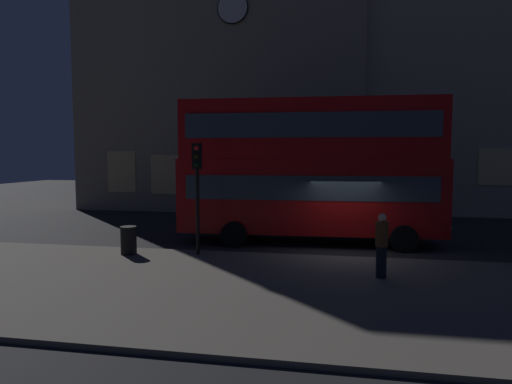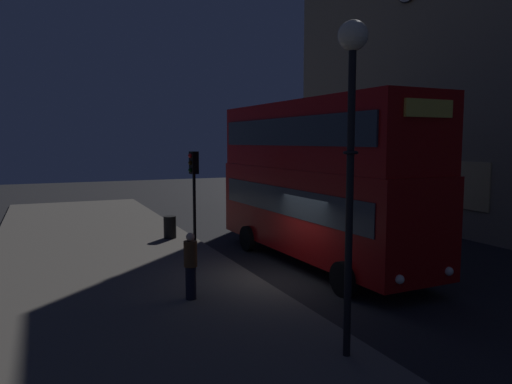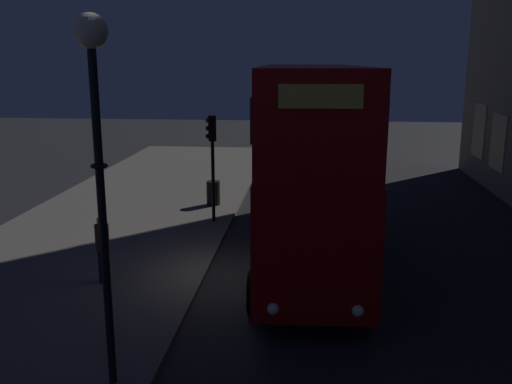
# 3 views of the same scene
# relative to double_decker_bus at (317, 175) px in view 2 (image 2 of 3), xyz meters

# --- Properties ---
(ground_plane) EXTENTS (80.00, 80.00, 0.00)m
(ground_plane) POSITION_rel_double_decker_bus_xyz_m (1.37, -2.00, -3.07)
(ground_plane) COLOR #232326
(sidewalk_slab) EXTENTS (44.00, 7.82, 0.12)m
(sidewalk_slab) POSITION_rel_double_decker_bus_xyz_m (1.37, -6.60, -3.01)
(sidewalk_slab) COLOR #5B564F
(sidewalk_slab) RESTS_ON ground
(building_with_clock) EXTENTS (17.67, 8.96, 18.19)m
(building_with_clock) POSITION_rel_double_decker_bus_xyz_m (-6.33, 12.38, 6.03)
(building_with_clock) COLOR tan
(building_with_clock) RESTS_ON ground
(double_decker_bus) EXTENTS (10.16, 3.18, 5.51)m
(double_decker_bus) POSITION_rel_double_decker_bus_xyz_m (0.00, 0.00, 0.00)
(double_decker_bus) COLOR #9E0C0C
(double_decker_bus) RESTS_ON ground
(traffic_light_near_kerb) EXTENTS (0.37, 0.39, 3.71)m
(traffic_light_near_kerb) POSITION_rel_double_decker_bus_xyz_m (-3.48, -3.31, -0.27)
(traffic_light_near_kerb) COLOR black
(traffic_light_near_kerb) RESTS_ON sidewalk_slab
(street_lamp) EXTENTS (0.55, 0.55, 6.25)m
(street_lamp) POSITION_rel_double_decker_bus_xyz_m (6.72, -3.36, 1.75)
(street_lamp) COLOR black
(street_lamp) RESTS_ON sidewalk_slab
(pedestrian) EXTENTS (0.35, 0.35, 1.75)m
(pedestrian) POSITION_rel_double_decker_bus_xyz_m (2.29, -5.14, -2.04)
(pedestrian) COLOR black
(pedestrian) RESTS_ON sidewalk_slab
(litter_bin) EXTENTS (0.53, 0.53, 0.94)m
(litter_bin) POSITION_rel_double_decker_bus_xyz_m (-5.78, -3.70, -2.48)
(litter_bin) COLOR black
(litter_bin) RESTS_ON sidewalk_slab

